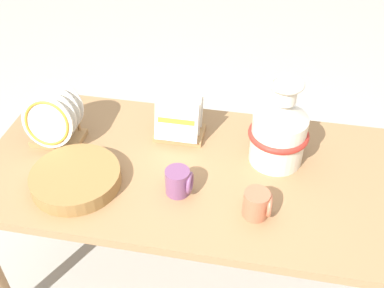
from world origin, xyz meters
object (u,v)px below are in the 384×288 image
wicker_charger_stack (76,178)px  mug_plum_glaze (179,182)px  dish_rack_square_plates (180,122)px  dish_rack_round_plates (54,122)px  ceramic_vase (279,129)px  mug_terracotta_glaze (258,204)px

wicker_charger_stack → mug_plum_glaze: (0.35, 0.03, 0.02)m
dish_rack_square_plates → wicker_charger_stack: dish_rack_square_plates is taller
mug_plum_glaze → dish_rack_round_plates: bearing=161.1°
ceramic_vase → mug_plum_glaze: ceramic_vase is taller
ceramic_vase → mug_plum_glaze: (-0.31, -0.23, -0.09)m
dish_rack_square_plates → wicker_charger_stack: 0.44m
dish_rack_round_plates → wicker_charger_stack: (0.16, -0.21, -0.06)m
wicker_charger_stack → mug_plum_glaze: 0.36m
dish_rack_round_plates → mug_plum_glaze: size_ratio=2.31×
mug_terracotta_glaze → mug_plum_glaze: (-0.26, 0.05, 0.00)m
wicker_charger_stack → mug_terracotta_glaze: bearing=-2.0°
dish_rack_round_plates → mug_terracotta_glaze: size_ratio=2.31×
dish_rack_round_plates → wicker_charger_stack: size_ratio=0.71×
ceramic_vase → wicker_charger_stack: size_ratio=1.08×
dish_rack_round_plates → wicker_charger_stack: dish_rack_round_plates is taller
dish_rack_square_plates → mug_plum_glaze: 0.31m
dish_rack_round_plates → dish_rack_square_plates: (0.45, 0.13, -0.03)m
ceramic_vase → wicker_charger_stack: bearing=-158.7°
wicker_charger_stack → ceramic_vase: bearing=21.3°
ceramic_vase → mug_terracotta_glaze: size_ratio=3.54×
wicker_charger_stack → mug_terracotta_glaze: 0.62m
dish_rack_square_plates → ceramic_vase: bearing=-11.1°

